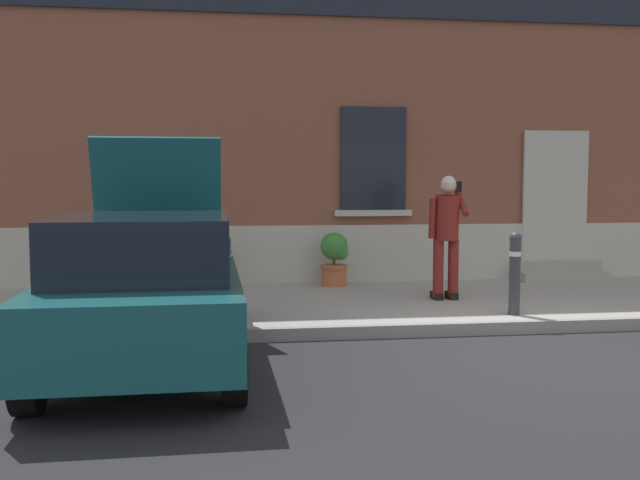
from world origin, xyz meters
TOP-DOWN VIEW (x-y plane):
  - ground_plane at (0.00, 0.00)m, footprint 80.00×80.00m
  - sidewalk at (0.00, 2.80)m, footprint 24.00×3.60m
  - curb_edge at (0.00, 0.94)m, footprint 24.00×0.12m
  - building_facade at (0.01, 5.29)m, footprint 24.00×1.52m
  - entrance_stoop at (2.31, 4.33)m, footprint 1.52×0.64m
  - hatchback_car_teal at (-4.13, 0.00)m, footprint 1.83×4.08m
  - bollard_near_person at (0.23, 1.35)m, footprint 0.15×0.15m
  - bollard_far_left at (-3.36, 1.35)m, footprint 0.15×0.15m
  - person_on_phone at (-0.26, 2.56)m, footprint 0.51×0.47m
  - planter_cream at (-5.46, 3.95)m, footprint 0.44×0.44m
  - planter_olive at (-3.53, 4.10)m, footprint 0.44×0.44m
  - planter_terracotta at (-1.60, 4.14)m, footprint 0.44×0.44m

SIDE VIEW (x-z plane):
  - ground_plane at x=0.00m, z-range 0.00..0.00m
  - sidewalk at x=0.00m, z-range 0.00..0.15m
  - curb_edge at x=0.00m, z-range 0.00..0.15m
  - entrance_stoop at x=2.31m, z-range 0.12..0.44m
  - planter_cream at x=-5.46m, z-range 0.18..1.04m
  - planter_olive at x=-3.53m, z-range 0.18..1.04m
  - planter_terracotta at x=-1.60m, z-range 0.18..1.04m
  - bollard_near_person at x=0.23m, z-range 0.19..1.24m
  - bollard_far_left at x=-3.36m, z-range 0.19..1.24m
  - hatchback_car_teal at x=-4.13m, z-range -0.37..1.97m
  - person_on_phone at x=-0.26m, z-range 0.28..2.03m
  - building_facade at x=0.01m, z-range -0.02..7.48m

